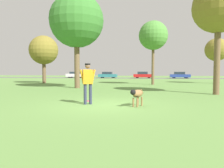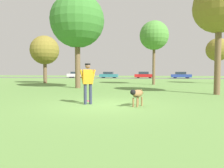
# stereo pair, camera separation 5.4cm
# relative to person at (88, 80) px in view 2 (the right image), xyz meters

# --- Properties ---
(ground_plane) EXTENTS (120.00, 120.00, 0.00)m
(ground_plane) POSITION_rel_person_xyz_m (0.73, -0.09, -1.06)
(ground_plane) COLOR #608C42
(far_road_strip) EXTENTS (120.00, 6.00, 0.01)m
(far_road_strip) POSITION_rel_person_xyz_m (0.73, 36.18, -1.05)
(far_road_strip) COLOR #5B5B59
(far_road_strip) RESTS_ON ground_plane
(person) EXTENTS (0.66, 0.38, 1.77)m
(person) POSITION_rel_person_xyz_m (0.00, 0.00, 0.00)
(person) COLOR #2D334C
(person) RESTS_ON ground_plane
(dog) EXTENTS (0.58, 1.11, 0.72)m
(dog) POSITION_rel_person_xyz_m (2.14, -0.24, -0.55)
(dog) COLOR olive
(dog) RESTS_ON ground_plane
(frisbee) EXTENTS (0.23, 0.23, 0.02)m
(frisbee) POSITION_rel_person_xyz_m (-0.26, 0.94, -1.05)
(frisbee) COLOR #E52366
(frisbee) RESTS_ON ground_plane
(tree_far_left) EXTENTS (3.41, 3.41, 5.66)m
(tree_far_left) POSITION_rel_person_xyz_m (-9.79, 15.27, 2.86)
(tree_far_left) COLOR brown
(tree_far_left) RESTS_ON ground_plane
(tree_near_left) EXTENTS (4.55, 4.55, 7.98)m
(tree_near_left) POSITION_rel_person_xyz_m (-3.44, 8.71, 4.61)
(tree_near_left) COLOR brown
(tree_near_left) RESTS_ON ground_plane
(tree_far_right) EXTENTS (2.65, 2.65, 5.26)m
(tree_far_right) POSITION_rel_person_xyz_m (10.32, 18.08, 2.80)
(tree_far_right) COLOR #4C3826
(tree_far_right) RESTS_ON ground_plane
(tree_mid_center) EXTENTS (3.07, 3.07, 6.76)m
(tree_mid_center) POSITION_rel_person_xyz_m (3.00, 14.64, 4.13)
(tree_mid_center) COLOR brown
(tree_mid_center) RESTS_ON ground_plane
(tree_near_right) EXTENTS (3.10, 3.10, 6.86)m
(tree_near_right) POSITION_rel_person_xyz_m (6.70, 5.16, 4.19)
(tree_near_right) COLOR brown
(tree_near_right) RESTS_ON ground_plane
(parked_car_white) EXTENTS (3.93, 1.80, 1.31)m
(parked_car_white) POSITION_rel_person_xyz_m (-13.21, 36.40, -0.40)
(parked_car_white) COLOR white
(parked_car_white) RESTS_ON ground_plane
(parked_car_teal) EXTENTS (3.89, 1.76, 1.29)m
(parked_car_teal) POSITION_rel_person_xyz_m (-5.97, 35.88, -0.42)
(parked_car_teal) COLOR teal
(parked_car_teal) RESTS_ON ground_plane
(parked_car_red) EXTENTS (3.94, 1.91, 1.33)m
(parked_car_red) POSITION_rel_person_xyz_m (1.35, 35.97, -0.41)
(parked_car_red) COLOR red
(parked_car_red) RESTS_ON ground_plane
(parked_car_blue) EXTENTS (3.98, 1.82, 1.31)m
(parked_car_blue) POSITION_rel_person_xyz_m (8.65, 36.13, -0.42)
(parked_car_blue) COLOR #284293
(parked_car_blue) RESTS_ON ground_plane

